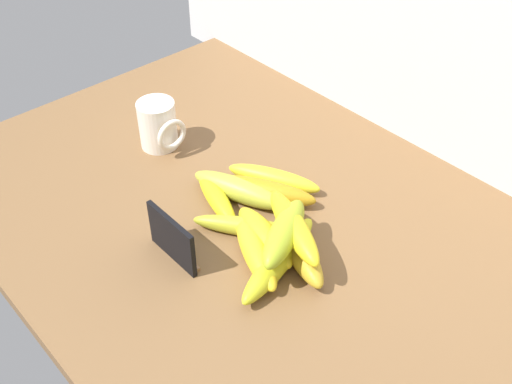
{
  "coord_description": "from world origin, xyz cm",
  "views": [
    {
      "loc": [
        57.7,
        -49.73,
        73.18
      ],
      "look_at": [
        1.21,
        1.4,
        8.0
      ],
      "focal_mm": 42.53,
      "sensor_mm": 36.0,
      "label": 1
    }
  ],
  "objects_px": {
    "banana_4": "(238,190)",
    "banana_9": "(284,233)",
    "chalkboard_sign": "(173,240)",
    "coffee_mug": "(159,125)",
    "banana_0": "(264,237)",
    "banana_2": "(256,253)",
    "banana_10": "(294,227)",
    "banana_1": "(262,191)",
    "banana_6": "(279,259)",
    "banana_5": "(298,248)",
    "banana_7": "(274,178)",
    "banana_8": "(246,227)",
    "banana_3": "(216,198)"
  },
  "relations": [
    {
      "from": "banana_0",
      "to": "banana_7",
      "type": "distance_m",
      "value": 0.15
    },
    {
      "from": "banana_0",
      "to": "banana_8",
      "type": "bearing_deg",
      "value": -177.11
    },
    {
      "from": "banana_1",
      "to": "banana_7",
      "type": "relative_size",
      "value": 1.11
    },
    {
      "from": "coffee_mug",
      "to": "banana_7",
      "type": "relative_size",
      "value": 0.55
    },
    {
      "from": "coffee_mug",
      "to": "banana_8",
      "type": "relative_size",
      "value": 0.53
    },
    {
      "from": "banana_6",
      "to": "banana_7",
      "type": "distance_m",
      "value": 0.2
    },
    {
      "from": "banana_5",
      "to": "banana_3",
      "type": "bearing_deg",
      "value": -175.26
    },
    {
      "from": "banana_4",
      "to": "banana_6",
      "type": "relative_size",
      "value": 0.87
    },
    {
      "from": "chalkboard_sign",
      "to": "banana_7",
      "type": "xyz_separation_m",
      "value": [
        -0.02,
        0.24,
        -0.02
      ]
    },
    {
      "from": "banana_4",
      "to": "banana_9",
      "type": "bearing_deg",
      "value": -16.0
    },
    {
      "from": "banana_6",
      "to": "banana_10",
      "type": "height_order",
      "value": "banana_10"
    },
    {
      "from": "banana_8",
      "to": "banana_9",
      "type": "bearing_deg",
      "value": 1.34
    },
    {
      "from": "chalkboard_sign",
      "to": "banana_5",
      "type": "xyz_separation_m",
      "value": [
        0.13,
        0.14,
        -0.02
      ]
    },
    {
      "from": "banana_1",
      "to": "banana_5",
      "type": "bearing_deg",
      "value": -20.8
    },
    {
      "from": "banana_0",
      "to": "banana_7",
      "type": "height_order",
      "value": "banana_0"
    },
    {
      "from": "banana_4",
      "to": "chalkboard_sign",
      "type": "bearing_deg",
      "value": -77.16
    },
    {
      "from": "banana_2",
      "to": "banana_6",
      "type": "xyz_separation_m",
      "value": [
        0.03,
        0.02,
        -0.0
      ]
    },
    {
      "from": "banana_0",
      "to": "banana_10",
      "type": "bearing_deg",
      "value": 25.41
    },
    {
      "from": "banana_4",
      "to": "coffee_mug",
      "type": "bearing_deg",
      "value": -177.95
    },
    {
      "from": "banana_3",
      "to": "banana_5",
      "type": "height_order",
      "value": "banana_5"
    },
    {
      "from": "chalkboard_sign",
      "to": "coffee_mug",
      "type": "bearing_deg",
      "value": 148.64
    },
    {
      "from": "banana_5",
      "to": "banana_10",
      "type": "distance_m",
      "value": 0.04
    },
    {
      "from": "banana_9",
      "to": "banana_1",
      "type": "bearing_deg",
      "value": 149.84
    },
    {
      "from": "banana_4",
      "to": "banana_7",
      "type": "xyz_separation_m",
      "value": [
        0.02,
        0.07,
        -0.0
      ]
    },
    {
      "from": "chalkboard_sign",
      "to": "banana_6",
      "type": "xyz_separation_m",
      "value": [
        0.13,
        0.11,
        -0.02
      ]
    },
    {
      "from": "banana_6",
      "to": "coffee_mug",
      "type": "bearing_deg",
      "value": 172.36
    },
    {
      "from": "banana_8",
      "to": "banana_3",
      "type": "bearing_deg",
      "value": 174.02
    },
    {
      "from": "chalkboard_sign",
      "to": "banana_4",
      "type": "height_order",
      "value": "chalkboard_sign"
    },
    {
      "from": "coffee_mug",
      "to": "banana_2",
      "type": "xyz_separation_m",
      "value": [
        0.36,
        -0.07,
        -0.03
      ]
    },
    {
      "from": "banana_2",
      "to": "banana_3",
      "type": "bearing_deg",
      "value": 164.62
    },
    {
      "from": "banana_6",
      "to": "banana_7",
      "type": "relative_size",
      "value": 1.19
    },
    {
      "from": "banana_4",
      "to": "banana_5",
      "type": "distance_m",
      "value": 0.17
    },
    {
      "from": "banana_0",
      "to": "banana_6",
      "type": "relative_size",
      "value": 0.73
    },
    {
      "from": "banana_0",
      "to": "banana_9",
      "type": "height_order",
      "value": "banana_9"
    },
    {
      "from": "banana_1",
      "to": "banana_7",
      "type": "height_order",
      "value": "banana_1"
    },
    {
      "from": "banana_10",
      "to": "chalkboard_sign",
      "type": "bearing_deg",
      "value": -130.41
    },
    {
      "from": "coffee_mug",
      "to": "banana_3",
      "type": "height_order",
      "value": "coffee_mug"
    },
    {
      "from": "coffee_mug",
      "to": "banana_5",
      "type": "relative_size",
      "value": 0.56
    },
    {
      "from": "chalkboard_sign",
      "to": "banana_10",
      "type": "bearing_deg",
      "value": 49.59
    },
    {
      "from": "banana_7",
      "to": "banana_1",
      "type": "bearing_deg",
      "value": -71.19
    },
    {
      "from": "banana_8",
      "to": "banana_10",
      "type": "xyz_separation_m",
      "value": [
        0.08,
        0.02,
        0.05
      ]
    },
    {
      "from": "banana_2",
      "to": "banana_10",
      "type": "xyz_separation_m",
      "value": [
        0.03,
        0.05,
        0.04
      ]
    },
    {
      "from": "chalkboard_sign",
      "to": "banana_3",
      "type": "relative_size",
      "value": 0.71
    },
    {
      "from": "coffee_mug",
      "to": "banana_0",
      "type": "distance_m",
      "value": 0.34
    },
    {
      "from": "banana_0",
      "to": "banana_2",
      "type": "height_order",
      "value": "banana_0"
    },
    {
      "from": "banana_0",
      "to": "banana_5",
      "type": "distance_m",
      "value": 0.06
    },
    {
      "from": "banana_2",
      "to": "banana_4",
      "type": "xyz_separation_m",
      "value": [
        -0.13,
        0.08,
        0.0
      ]
    },
    {
      "from": "coffee_mug",
      "to": "banana_4",
      "type": "bearing_deg",
      "value": 2.05
    },
    {
      "from": "chalkboard_sign",
      "to": "banana_4",
      "type": "xyz_separation_m",
      "value": [
        -0.04,
        0.17,
        -0.02
      ]
    },
    {
      "from": "banana_7",
      "to": "banana_8",
      "type": "bearing_deg",
      "value": -63.23
    }
  ]
}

